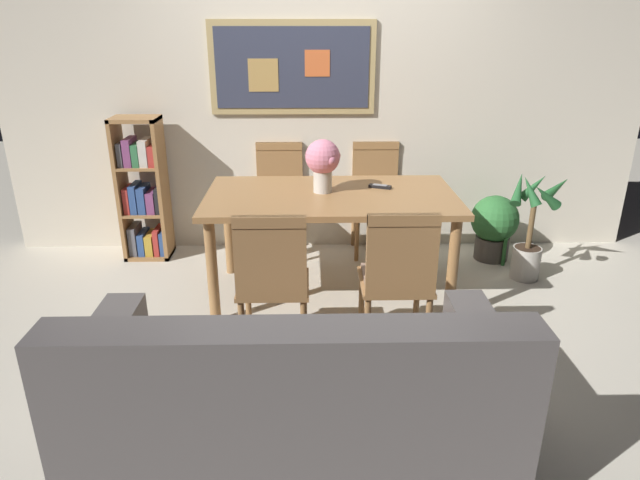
% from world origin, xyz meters
% --- Properties ---
extents(ground_plane, '(12.00, 12.00, 0.00)m').
position_xyz_m(ground_plane, '(0.00, 0.00, 0.00)').
color(ground_plane, beige).
extents(wall_back_with_painting, '(5.20, 0.14, 2.60)m').
position_xyz_m(wall_back_with_painting, '(-0.01, 1.43, 1.30)').
color(wall_back_with_painting, beige).
rests_on(wall_back_with_painting, ground_plane).
extents(dining_table, '(1.68, 0.94, 0.75)m').
position_xyz_m(dining_table, '(0.02, 0.43, 0.66)').
color(dining_table, '#9E7042').
rests_on(dining_table, ground_plane).
extents(dining_chair_far_right, '(0.40, 0.41, 0.91)m').
position_xyz_m(dining_chair_far_right, '(0.43, 1.28, 0.54)').
color(dining_chair_far_right, '#9E7042').
rests_on(dining_chair_far_right, ground_plane).
extents(dining_chair_near_right, '(0.40, 0.41, 0.91)m').
position_xyz_m(dining_chair_near_right, '(0.36, -0.37, 0.54)').
color(dining_chair_near_right, '#9E7042').
rests_on(dining_chair_near_right, ground_plane).
extents(dining_chair_far_left, '(0.40, 0.41, 0.91)m').
position_xyz_m(dining_chair_far_left, '(-0.37, 1.27, 0.54)').
color(dining_chair_far_left, '#9E7042').
rests_on(dining_chair_far_left, ground_plane).
extents(dining_chair_near_left, '(0.40, 0.41, 0.91)m').
position_xyz_m(dining_chair_near_left, '(-0.33, -0.38, 0.54)').
color(dining_chair_near_left, '#9E7042').
rests_on(dining_chair_near_left, ground_plane).
extents(leather_couch, '(1.80, 0.84, 0.84)m').
position_xyz_m(leather_couch, '(-0.19, -1.22, 0.31)').
color(leather_couch, '#514C4C').
rests_on(leather_couch, ground_plane).
extents(bookshelf, '(0.36, 0.28, 1.15)m').
position_xyz_m(bookshelf, '(-1.45, 1.17, 0.53)').
color(bookshelf, '#9E7042').
rests_on(bookshelf, ground_plane).
extents(potted_ivy, '(0.38, 0.38, 0.58)m').
position_xyz_m(potted_ivy, '(1.37, 1.05, 0.29)').
color(potted_ivy, '#4C4742').
rests_on(potted_ivy, ground_plane).
extents(potted_palm, '(0.40, 0.37, 0.84)m').
position_xyz_m(potted_palm, '(1.52, 0.67, 0.37)').
color(potted_palm, '#B2ADA3').
rests_on(potted_palm, ground_plane).
extents(flower_vase, '(0.24, 0.23, 0.36)m').
position_xyz_m(flower_vase, '(-0.03, 0.48, 0.96)').
color(flower_vase, beige).
rests_on(flower_vase, dining_table).
extents(tv_remote, '(0.16, 0.10, 0.02)m').
position_xyz_m(tv_remote, '(0.37, 0.57, 0.76)').
color(tv_remote, black).
rests_on(tv_remote, dining_table).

